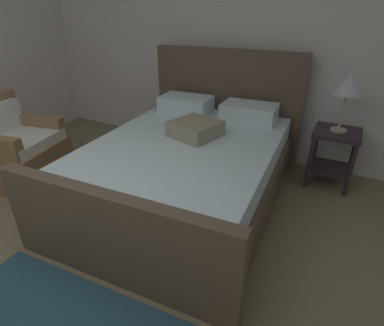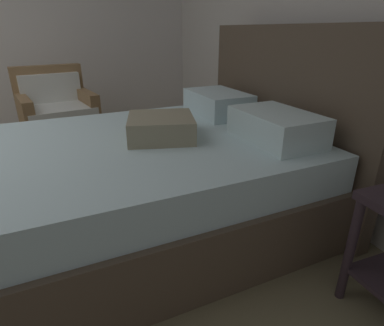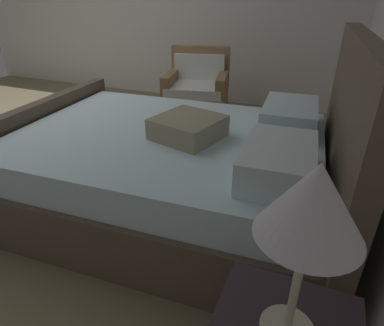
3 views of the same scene
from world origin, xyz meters
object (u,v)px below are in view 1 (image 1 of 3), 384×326
at_px(bed, 189,165).
at_px(table_lamp_right, 349,86).
at_px(armchair, 17,151).
at_px(nightstand_right, 334,149).

bearing_deg(bed, table_lamp_right, 37.38).
xyz_separation_m(bed, table_lamp_right, (1.20, 0.91, 0.69)).
bearing_deg(table_lamp_right, bed, -142.62).
bearing_deg(table_lamp_right, armchair, -153.60).
xyz_separation_m(nightstand_right, armchair, (-2.96, -1.47, -0.06)).
distance_m(bed, table_lamp_right, 1.66).
height_order(nightstand_right, armchair, armchair).
distance_m(nightstand_right, table_lamp_right, 0.64).
height_order(nightstand_right, table_lamp_right, table_lamp_right).
bearing_deg(armchair, table_lamp_right, 26.40).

